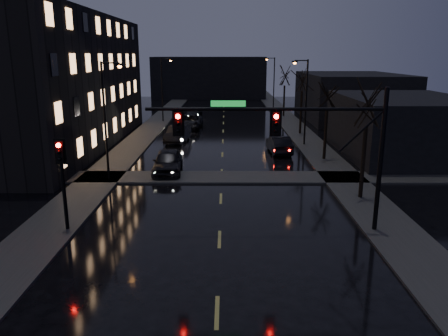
{
  "coord_description": "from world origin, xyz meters",
  "views": [
    {
      "loc": [
        0.29,
        -11.01,
        8.42
      ],
      "look_at": [
        0.21,
        9.03,
        3.2
      ],
      "focal_mm": 35.0,
      "sensor_mm": 36.0,
      "label": 1
    }
  ],
  "objects_px": {
    "oncoming_car_d": "(194,113)",
    "lead_car": "(279,144)",
    "oncoming_car_b": "(178,134)",
    "oncoming_car_c": "(189,122)",
    "oncoming_car_a": "(168,161)"
  },
  "relations": [
    {
      "from": "oncoming_car_d",
      "to": "lead_car",
      "type": "distance_m",
      "value": 23.99
    },
    {
      "from": "oncoming_car_a",
      "to": "lead_car",
      "type": "distance_m",
      "value": 11.18
    },
    {
      "from": "oncoming_car_d",
      "to": "oncoming_car_c",
      "type": "bearing_deg",
      "value": -85.95
    },
    {
      "from": "oncoming_car_c",
      "to": "oncoming_car_a",
      "type": "bearing_deg",
      "value": -87.19
    },
    {
      "from": "oncoming_car_a",
      "to": "oncoming_car_b",
      "type": "bearing_deg",
      "value": 89.8
    },
    {
      "from": "oncoming_car_a",
      "to": "oncoming_car_c",
      "type": "relative_size",
      "value": 0.85
    },
    {
      "from": "oncoming_car_b",
      "to": "lead_car",
      "type": "xyz_separation_m",
      "value": [
        9.44,
        -4.94,
        -0.05
      ]
    },
    {
      "from": "oncoming_car_a",
      "to": "oncoming_car_b",
      "type": "relative_size",
      "value": 1.02
    },
    {
      "from": "oncoming_car_b",
      "to": "oncoming_car_c",
      "type": "height_order",
      "value": "oncoming_car_c"
    },
    {
      "from": "oncoming_car_b",
      "to": "lead_car",
      "type": "distance_m",
      "value": 10.66
    },
    {
      "from": "oncoming_car_b",
      "to": "oncoming_car_a",
      "type": "bearing_deg",
      "value": -79.65
    },
    {
      "from": "lead_car",
      "to": "oncoming_car_d",
      "type": "bearing_deg",
      "value": -72.64
    },
    {
      "from": "oncoming_car_d",
      "to": "oncoming_car_b",
      "type": "bearing_deg",
      "value": -87.92
    },
    {
      "from": "oncoming_car_a",
      "to": "oncoming_car_d",
      "type": "height_order",
      "value": "oncoming_car_a"
    },
    {
      "from": "oncoming_car_d",
      "to": "lead_car",
      "type": "height_order",
      "value": "lead_car"
    }
  ]
}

